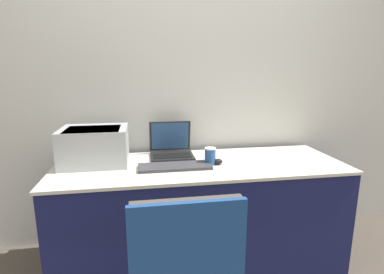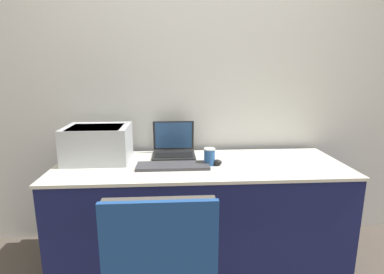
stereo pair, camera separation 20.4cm
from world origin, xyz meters
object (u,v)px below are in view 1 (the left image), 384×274
object	(u,v)px
printer	(95,145)
coffee_cup	(210,156)
chair	(185,271)
laptop_left	(171,149)
external_keyboard	(175,166)
mouse	(218,162)

from	to	relation	value
printer	coffee_cup	distance (m)	0.79
printer	chair	xyz separation A→B (m)	(0.47, -0.99, -0.30)
laptop_left	coffee_cup	world-z (taller)	laptop_left
external_keyboard	chair	world-z (taller)	chair
printer	chair	world-z (taller)	printer
mouse	chair	size ratio (longest dim) A/B	0.07
laptop_left	external_keyboard	size ratio (longest dim) A/B	0.65
coffee_cup	chair	bearing A→B (deg)	-109.30
laptop_left	chair	distance (m)	1.12
coffee_cup	laptop_left	bearing A→B (deg)	134.08
coffee_cup	mouse	xyz separation A→B (m)	(0.05, -0.01, -0.04)
external_keyboard	laptop_left	bearing A→B (deg)	88.82
laptop_left	mouse	xyz separation A→B (m)	(0.29, -0.26, -0.03)
printer	mouse	distance (m)	0.84
printer	external_keyboard	xyz separation A→B (m)	(0.52, -0.18, -0.12)
chair	laptop_left	bearing A→B (deg)	87.04
coffee_cup	mouse	size ratio (longest dim) A/B	1.81
laptop_left	external_keyboard	world-z (taller)	laptop_left
chair	mouse	bearing A→B (deg)	67.34
external_keyboard	coffee_cup	size ratio (longest dim) A/B	4.15
mouse	chair	bearing A→B (deg)	-112.66
external_keyboard	mouse	distance (m)	0.30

